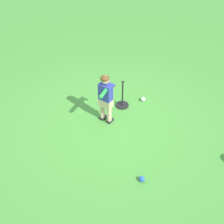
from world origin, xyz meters
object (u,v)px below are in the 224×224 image
child_batter (106,95)px  play_ball_far_left (143,99)px  play_ball_by_bucket (142,179)px  batting_tee (122,102)px

child_batter → play_ball_far_left: (-1.00, -0.27, -0.60)m
play_ball_by_bucket → play_ball_far_left: bearing=-119.2°
play_ball_far_left → child_batter: bearing=15.0°
batting_tee → play_ball_far_left: bearing=175.7°
child_batter → play_ball_by_bucket: 1.73m
play_ball_by_bucket → batting_tee: batting_tee is taller
play_ball_far_left → batting_tee: batting_tee is taller
play_ball_by_bucket → play_ball_far_left: play_ball_far_left is taller
child_batter → play_ball_by_bucket: size_ratio=11.37×
child_batter → batting_tee: (-0.51, -0.30, -0.55)m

